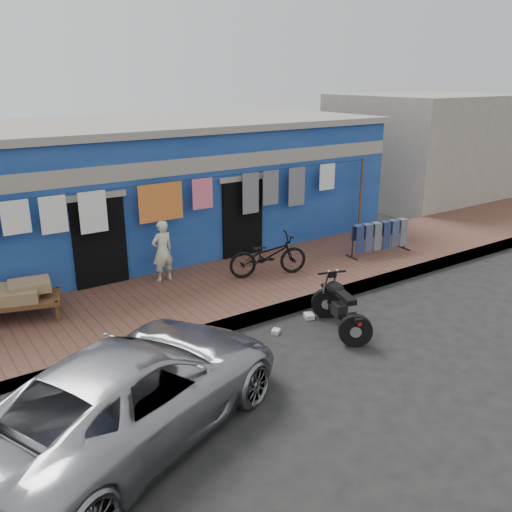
{
  "coord_description": "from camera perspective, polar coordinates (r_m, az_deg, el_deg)",
  "views": [
    {
      "loc": [
        -5.56,
        -6.11,
        4.43
      ],
      "look_at": [
        0.0,
        2.0,
        1.15
      ],
      "focal_mm": 38.0,
      "sensor_mm": 36.0,
      "label": 1
    }
  ],
  "objects": [
    {
      "name": "litter_b",
      "position": [
        10.9,
        7.78,
        -5.45
      ],
      "size": [
        0.23,
        0.22,
        0.09
      ],
      "primitive_type": "cube",
      "rotation": [
        0.0,
        0.0,
        0.72
      ],
      "color": "silver",
      "rests_on": "ground"
    },
    {
      "name": "bicycle",
      "position": [
        11.78,
        1.28,
        0.55
      ],
      "size": [
        1.84,
        1.1,
        1.12
      ],
      "primitive_type": "imported",
      "rotation": [
        0.0,
        0.0,
        1.27
      ],
      "color": "black",
      "rests_on": "sidewalk"
    },
    {
      "name": "litter_c",
      "position": [
        10.52,
        5.59,
        -6.31
      ],
      "size": [
        0.24,
        0.27,
        0.09
      ],
      "primitive_type": "cube",
      "rotation": [
        0.0,
        0.0,
        1.14
      ],
      "color": "silver",
      "rests_on": "ground"
    },
    {
      "name": "building",
      "position": [
        14.49,
        -11.32,
        7.18
      ],
      "size": [
        12.2,
        5.2,
        3.36
      ],
      "color": "navy",
      "rests_on": "ground"
    },
    {
      "name": "clothesline",
      "position": [
        11.87,
        -7.79,
        5.57
      ],
      "size": [
        10.06,
        0.06,
        2.1
      ],
      "color": "brown",
      "rests_on": "sidewalk"
    },
    {
      "name": "neighbor_right",
      "position": [
        21.27,
        17.39,
        10.8
      ],
      "size": [
        6.0,
        5.0,
        3.8
      ],
      "primitive_type": "cube",
      "color": "#9E9384",
      "rests_on": "ground"
    },
    {
      "name": "seated_person",
      "position": [
        11.6,
        -9.82,
        0.53
      ],
      "size": [
        0.51,
        0.37,
        1.33
      ],
      "primitive_type": "imported",
      "rotation": [
        0.0,
        0.0,
        3.24
      ],
      "color": "beige",
      "rests_on": "sidewalk"
    },
    {
      "name": "litter_a",
      "position": [
        9.89,
        2.1,
        -7.93
      ],
      "size": [
        0.21,
        0.2,
        0.07
      ],
      "primitive_type": "cube",
      "rotation": [
        0.0,
        0.0,
        0.63
      ],
      "color": "silver",
      "rests_on": "ground"
    },
    {
      "name": "ground",
      "position": [
        9.37,
        7.03,
        -9.91
      ],
      "size": [
        80.0,
        80.0,
        0.0
      ],
      "primitive_type": "plane",
      "color": "black",
      "rests_on": "ground"
    },
    {
      "name": "motorcycle",
      "position": [
        9.9,
        8.91,
        -5.17
      ],
      "size": [
        1.45,
        1.87,
        1.0
      ],
      "primitive_type": null,
      "rotation": [
        0.0,
        0.0,
        -0.31
      ],
      "color": "black",
      "rests_on": "ground"
    },
    {
      "name": "sidewalk",
      "position": [
        11.51,
        -2.82,
        -3.54
      ],
      "size": [
        28.0,
        3.0,
        0.25
      ],
      "primitive_type": "cube",
      "color": "brown",
      "rests_on": "ground"
    },
    {
      "name": "curb",
      "position": [
        10.4,
        1.41,
        -6.02
      ],
      "size": [
        28.0,
        0.1,
        0.25
      ],
      "primitive_type": "cube",
      "color": "gray",
      "rests_on": "ground"
    },
    {
      "name": "car",
      "position": [
        7.26,
        -12.66,
        -13.47
      ],
      "size": [
        5.06,
        3.74,
        1.3
      ],
      "primitive_type": "imported",
      "rotation": [
        0.0,
        0.0,
        1.97
      ],
      "color": "#AEAEB3",
      "rests_on": "ground"
    },
    {
      "name": "charpoy",
      "position": [
        10.68,
        -24.75,
        -4.52
      ],
      "size": [
        2.42,
        1.97,
        0.65
      ],
      "primitive_type": null,
      "rotation": [
        0.0,
        0.0,
        -0.29
      ],
      "color": "brown",
      "rests_on": "sidewalk"
    },
    {
      "name": "jeans_rack",
      "position": [
        13.64,
        12.9,
        1.94
      ],
      "size": [
        1.8,
        0.78,
        0.82
      ],
      "primitive_type": null,
      "rotation": [
        0.0,
        0.0,
        -0.13
      ],
      "color": "black",
      "rests_on": "sidewalk"
    }
  ]
}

